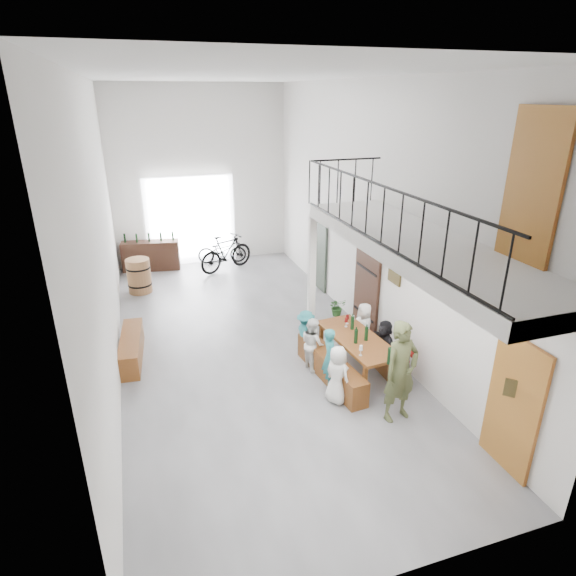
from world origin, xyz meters
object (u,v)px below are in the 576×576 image
object	(u,v)px
side_bench	(131,348)
host_standing	(401,372)
tasting_table	(357,341)
serving_counter	(151,256)
bench_inner	(330,368)
oak_barrel	(139,276)
bicycle_near	(222,251)

from	to	relation	value
side_bench	host_standing	size ratio (longest dim) A/B	1.01
tasting_table	side_bench	size ratio (longest dim) A/B	1.12
serving_counter	bench_inner	bearing A→B (deg)	-60.42
tasting_table	side_bench	world-z (taller)	tasting_table
side_bench	oak_barrel	xyz separation A→B (m)	(0.32, 3.76, 0.23)
host_standing	oak_barrel	bearing A→B (deg)	108.86
bicycle_near	side_bench	bearing A→B (deg)	161.55
oak_barrel	serving_counter	bearing A→B (deg)	76.73
side_bench	oak_barrel	size ratio (longest dim) A/B	1.90
bench_inner	oak_barrel	bearing A→B (deg)	113.92
oak_barrel	bench_inner	bearing A→B (deg)	-60.05
tasting_table	side_bench	distance (m)	4.68
host_standing	bench_inner	bearing A→B (deg)	103.63
tasting_table	host_standing	distance (m)	1.52
bench_inner	tasting_table	bearing A→B (deg)	-0.60
oak_barrel	tasting_table	bearing A→B (deg)	-55.71
tasting_table	oak_barrel	distance (m)	6.93
bench_inner	side_bench	distance (m)	4.17
tasting_table	serving_counter	distance (m)	8.30
bench_inner	serving_counter	bearing A→B (deg)	104.89
host_standing	bicycle_near	xyz separation A→B (m)	(-1.29, 8.99, -0.49)
oak_barrel	bicycle_near	xyz separation A→B (m)	(2.67, 1.76, -0.07)
oak_barrel	serving_counter	distance (m)	1.86
serving_counter	bicycle_near	size ratio (longest dim) A/B	1.11
serving_counter	bicycle_near	xyz separation A→B (m)	(2.24, -0.05, -0.05)
tasting_table	oak_barrel	world-z (taller)	oak_barrel
side_bench	bench_inner	bearing A→B (deg)	-28.94
tasting_table	bench_inner	world-z (taller)	tasting_table
serving_counter	bicycle_near	world-z (taller)	serving_counter
bicycle_near	host_standing	bearing A→B (deg)	-161.81
bench_inner	side_bench	world-z (taller)	side_bench
oak_barrel	bicycle_near	size ratio (longest dim) A/B	0.62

